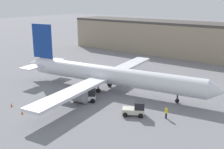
# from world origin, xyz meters

# --- Properties ---
(ground_plane) EXTENTS (400.00, 400.00, 0.00)m
(ground_plane) POSITION_xyz_m (0.00, 0.00, 0.00)
(ground_plane) COLOR slate
(terminal_building) EXTENTS (92.76, 12.52, 10.60)m
(terminal_building) POSITION_xyz_m (3.32, 41.50, 5.31)
(terminal_building) COLOR gray
(terminal_building) RESTS_ON ground_plane
(airplane) EXTENTS (43.09, 40.48, 12.40)m
(airplane) POSITION_xyz_m (-1.15, -0.16, 3.19)
(airplane) COLOR white
(airplane) RESTS_ON ground_plane
(ground_crew_worker) EXTENTS (0.40, 0.40, 1.84)m
(ground_crew_worker) POSITION_xyz_m (14.44, -5.37, 0.98)
(ground_crew_worker) COLOR #1E2338
(ground_crew_worker) RESTS_ON ground_plane
(baggage_tug) EXTENTS (3.84, 3.29, 2.29)m
(baggage_tug) POSITION_xyz_m (10.10, -7.30, 1.06)
(baggage_tug) COLOR beige
(baggage_tug) RESTS_ON ground_plane
(belt_loader_truck) EXTENTS (3.42, 3.25, 2.24)m
(belt_loader_truck) POSITION_xyz_m (0.18, -7.07, 1.07)
(belt_loader_truck) COLOR silver
(belt_loader_truck) RESTS_ON ground_plane
(safety_cone_near) EXTENTS (0.36, 0.36, 0.55)m
(safety_cone_near) POSITION_xyz_m (-8.76, -16.80, 0.28)
(safety_cone_near) COLOR #EF590F
(safety_cone_near) RESTS_ON ground_plane
(safety_cone_far) EXTENTS (0.36, 0.36, 0.55)m
(safety_cone_far) POSITION_xyz_m (-4.63, -17.64, 0.28)
(safety_cone_far) COLOR #EF590F
(safety_cone_far) RESTS_ON ground_plane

